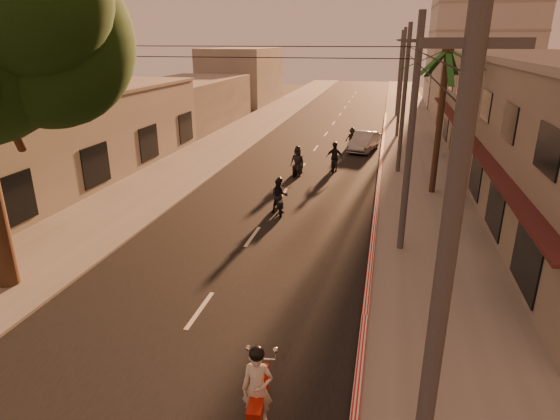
% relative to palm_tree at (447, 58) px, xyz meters
% --- Properties ---
extents(ground, '(160.00, 160.00, 0.00)m').
position_rel_palm_tree_xyz_m(ground, '(-8.00, -16.00, -7.15)').
color(ground, '#383023').
rests_on(ground, ground).
extents(road, '(10.00, 140.00, 0.02)m').
position_rel_palm_tree_xyz_m(road, '(-8.00, 4.00, -7.14)').
color(road, black).
rests_on(road, ground).
extents(sidewalk_right, '(5.00, 140.00, 0.12)m').
position_rel_palm_tree_xyz_m(sidewalk_right, '(-0.50, 4.00, -7.09)').
color(sidewalk_right, slate).
rests_on(sidewalk_right, ground).
extents(sidewalk_left, '(5.00, 140.00, 0.12)m').
position_rel_palm_tree_xyz_m(sidewalk_left, '(-15.50, 4.00, -7.09)').
color(sidewalk_left, slate).
rests_on(sidewalk_left, ground).
extents(curb_stripe, '(0.20, 60.00, 0.20)m').
position_rel_palm_tree_xyz_m(curb_stripe, '(-2.90, -1.00, -7.05)').
color(curb_stripe, red).
rests_on(curb_stripe, ground).
extents(shophouse_row, '(8.80, 34.20, 7.30)m').
position_rel_palm_tree_xyz_m(shophouse_row, '(5.95, 2.00, -3.50)').
color(shophouse_row, gray).
rests_on(shophouse_row, ground).
extents(left_building, '(8.20, 24.20, 5.20)m').
position_rel_palm_tree_xyz_m(left_building, '(-21.98, -2.00, -4.55)').
color(left_building, gray).
rests_on(left_building, ground).
extents(palm_tree, '(5.00, 5.00, 8.20)m').
position_rel_palm_tree_xyz_m(palm_tree, '(0.00, 0.00, 0.00)').
color(palm_tree, black).
rests_on(palm_tree, ground).
extents(utility_poles, '(1.20, 48.26, 9.00)m').
position_rel_palm_tree_xyz_m(utility_poles, '(-1.80, 4.00, -0.61)').
color(utility_poles, '#38383A').
rests_on(utility_poles, ground).
extents(filler_right, '(8.00, 14.00, 6.00)m').
position_rel_palm_tree_xyz_m(filler_right, '(6.00, 29.00, -4.15)').
color(filler_right, gray).
rests_on(filler_right, ground).
extents(filler_left_near, '(8.00, 14.00, 4.40)m').
position_rel_palm_tree_xyz_m(filler_left_near, '(-22.00, 18.00, -4.95)').
color(filler_left_near, gray).
rests_on(filler_left_near, ground).
extents(filler_left_far, '(8.00, 14.00, 7.00)m').
position_rel_palm_tree_xyz_m(filler_left_far, '(-22.00, 36.00, -3.65)').
color(filler_left_far, gray).
rests_on(filler_left_far, ground).
extents(scooter_red, '(0.85, 2.02, 2.00)m').
position_rel_palm_tree_xyz_m(scooter_red, '(-5.00, -17.97, -6.28)').
color(scooter_red, black).
rests_on(scooter_red, ground).
extents(scooter_mid_a, '(1.22, 1.80, 1.83)m').
position_rel_palm_tree_xyz_m(scooter_mid_a, '(-7.54, -4.83, -6.32)').
color(scooter_mid_a, black).
rests_on(scooter_mid_a, ground).
extents(scooter_mid_b, '(1.09, 1.93, 1.90)m').
position_rel_palm_tree_xyz_m(scooter_mid_b, '(-5.84, 3.63, -6.30)').
color(scooter_mid_b, black).
rests_on(scooter_mid_b, ground).
extents(scooter_far_a, '(0.98, 1.90, 1.87)m').
position_rel_palm_tree_xyz_m(scooter_far_a, '(-7.97, 2.13, -6.31)').
color(scooter_far_a, black).
rests_on(scooter_far_a, ground).
extents(scooter_far_b, '(1.27, 1.62, 1.62)m').
position_rel_palm_tree_xyz_m(scooter_far_b, '(-5.29, 10.86, -6.40)').
color(scooter_far_b, black).
rests_on(scooter_far_b, ground).
extents(parked_car, '(3.25, 4.95, 1.43)m').
position_rel_palm_tree_xyz_m(parked_car, '(-4.29, 10.00, -6.43)').
color(parked_car, '#95989C').
rests_on(parked_car, ground).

